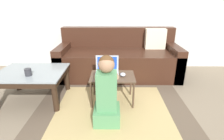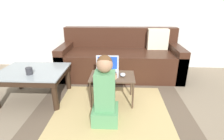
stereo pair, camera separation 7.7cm
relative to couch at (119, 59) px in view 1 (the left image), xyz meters
name	(u,v)px [view 1 (the left image)]	position (x,y,z in m)	size (l,w,h in m)	color
ground_plane	(111,107)	(-0.12, -1.11, -0.30)	(16.00, 16.00, 0.00)	#7F705B
wall_back	(112,3)	(-0.12, 0.46, 0.95)	(9.00, 0.06, 2.50)	silver
area_rug	(112,110)	(-0.11, -1.18, -0.29)	(1.93, 1.71, 0.01)	brown
couch	(119,59)	(0.00, 0.00, 0.00)	(2.10, 0.86, 0.83)	#381E14
coffee_table	(32,76)	(-1.18, -0.91, 0.05)	(0.87, 0.68, 0.41)	gray
laptop_desk	(112,79)	(-0.11, -0.96, 0.04)	(0.57, 0.39, 0.38)	#4C3828
laptop	(107,71)	(-0.18, -0.90, 0.12)	(0.30, 0.22, 0.23)	#B7BCC6
computer_mouse	(123,74)	(0.02, -0.96, 0.10)	(0.07, 0.10, 0.04)	#B2B7C1
person_seated	(107,94)	(-0.17, -1.39, 0.06)	(0.28, 0.37, 0.78)	#518E5B
cup_on_table	(28,72)	(-1.15, -1.04, 0.16)	(0.08, 0.08, 0.09)	#2D2D33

